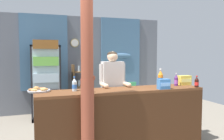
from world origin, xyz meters
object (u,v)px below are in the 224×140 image
(soda_bottle_iced_tea, at_px, (89,86))
(pastry_tray, at_px, (39,90))
(drink_fridge, at_px, (46,76))
(soda_bottle_orange_soda, at_px, (160,78))
(snack_box_instant_noodle, at_px, (184,80))
(stall_counter, at_px, (125,114))
(timber_post, at_px, (87,82))
(shopkeeper, at_px, (113,84))
(soda_bottle_cola, at_px, (197,82))
(bottle_shelf_rack, at_px, (82,88))
(soda_bottle_water, at_px, (74,85))
(plastic_lawn_chair, at_px, (126,96))
(soda_bottle_grape_soda, at_px, (176,80))
(snack_box_biscuit, at_px, (164,84))

(soda_bottle_iced_tea, xyz_separation_m, pastry_tray, (-0.70, 0.31, -0.07))
(drink_fridge, xyz_separation_m, soda_bottle_orange_soda, (1.91, -1.97, 0.09))
(soda_bottle_orange_soda, xyz_separation_m, snack_box_instant_noodle, (0.44, -0.10, -0.04))
(stall_counter, height_order, timber_post, timber_post)
(shopkeeper, xyz_separation_m, snack_box_instant_noodle, (1.30, -0.32, 0.06))
(shopkeeper, bearing_deg, timber_post, -129.16)
(timber_post, height_order, soda_bottle_cola, timber_post)
(stall_counter, height_order, drink_fridge, drink_fridge)
(bottle_shelf_rack, height_order, soda_bottle_water, bottle_shelf_rack)
(bottle_shelf_rack, xyz_separation_m, shopkeeper, (0.15, -2.01, 0.34))
(plastic_lawn_chair, distance_m, snack_box_instant_noodle, 1.83)
(stall_counter, height_order, bottle_shelf_rack, bottle_shelf_rack)
(snack_box_instant_noodle, relative_size, pastry_tray, 0.68)
(soda_bottle_grape_soda, relative_size, snack_box_biscuit, 1.19)
(drink_fridge, xyz_separation_m, bottle_shelf_rack, (0.91, 0.26, -0.35))
(timber_post, xyz_separation_m, soda_bottle_grape_soda, (1.73, 0.42, -0.08))
(stall_counter, relative_size, snack_box_biscuit, 14.10)
(shopkeeper, bearing_deg, snack_box_instant_noodle, -13.97)
(timber_post, bearing_deg, snack_box_biscuit, 7.10)
(bottle_shelf_rack, bearing_deg, stall_counter, -86.33)
(timber_post, xyz_separation_m, bottle_shelf_rack, (0.50, 2.81, -0.49))
(soda_bottle_cola, distance_m, snack_box_instant_noodle, 0.32)
(plastic_lawn_chair, bearing_deg, soda_bottle_cola, -76.33)
(stall_counter, distance_m, shopkeeper, 0.67)
(shopkeeper, distance_m, soda_bottle_iced_tea, 0.79)
(soda_bottle_cola, bearing_deg, soda_bottle_iced_tea, 176.90)
(soda_bottle_grape_soda, height_order, pastry_tray, soda_bottle_grape_soda)
(soda_bottle_cola, bearing_deg, stall_counter, 175.12)
(shopkeeper, distance_m, soda_bottle_cola, 1.46)
(shopkeeper, bearing_deg, drink_fridge, 121.21)
(soda_bottle_iced_tea, bearing_deg, plastic_lawn_chair, 53.63)
(shopkeeper, bearing_deg, snack_box_biscuit, -43.88)
(stall_counter, relative_size, soda_bottle_cola, 13.61)
(soda_bottle_cola, xyz_separation_m, pastry_tray, (-2.58, 0.41, -0.06))
(stall_counter, bearing_deg, soda_bottle_grape_soda, 8.39)
(drink_fridge, distance_m, snack_box_biscuit, 2.94)
(timber_post, relative_size, shopkeeper, 1.52)
(soda_bottle_orange_soda, distance_m, soda_bottle_grape_soda, 0.28)
(plastic_lawn_chair, bearing_deg, snack_box_biscuit, -94.68)
(snack_box_biscuit, bearing_deg, pastry_tray, 168.33)
(timber_post, height_order, soda_bottle_grape_soda, timber_post)
(drink_fridge, relative_size, plastic_lawn_chair, 2.16)
(bottle_shelf_rack, distance_m, soda_bottle_iced_tea, 2.62)
(stall_counter, bearing_deg, timber_post, -158.41)
(drink_fridge, bearing_deg, soda_bottle_water, -81.47)
(stall_counter, xyz_separation_m, snack_box_biscuit, (0.64, -0.10, 0.46))
(drink_fridge, xyz_separation_m, snack_box_biscuit, (1.72, -2.39, 0.04))
(stall_counter, height_order, soda_bottle_orange_soda, soda_bottle_orange_soda)
(timber_post, bearing_deg, snack_box_instant_noodle, 13.72)
(soda_bottle_water, distance_m, soda_bottle_grape_soda, 1.83)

